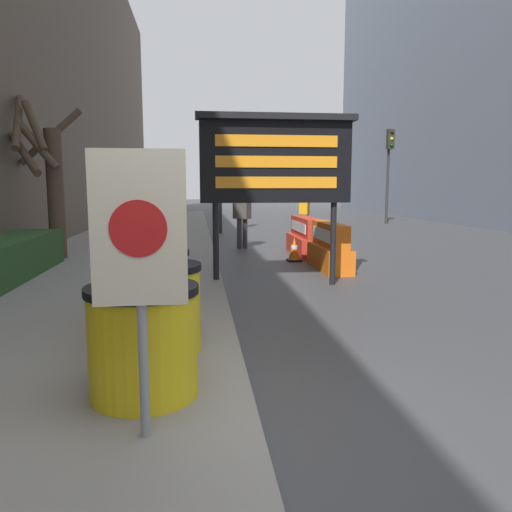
% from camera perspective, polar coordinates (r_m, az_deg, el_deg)
% --- Properties ---
extents(ground_plane, '(120.00, 120.00, 0.00)m').
position_cam_1_polar(ground_plane, '(3.41, 0.84, -21.35)').
color(ground_plane, '#3F3F42').
extents(bare_tree, '(1.36, 1.89, 3.47)m').
position_cam_1_polar(bare_tree, '(11.45, -22.69, 8.64)').
color(bare_tree, '#4C3D2D').
rests_on(bare_tree, sidewalk_left).
extents(barrel_drum_foreground, '(0.82, 0.82, 0.83)m').
position_cam_1_polar(barrel_drum_foreground, '(3.80, -12.75, -9.41)').
color(barrel_drum_foreground, yellow).
rests_on(barrel_drum_foreground, sidewalk_left).
extents(barrel_drum_middle, '(0.82, 0.82, 0.83)m').
position_cam_1_polar(barrel_drum_middle, '(4.76, -11.16, -5.80)').
color(barrel_drum_middle, yellow).
rests_on(barrel_drum_middle, sidewalk_left).
extents(barrel_drum_back, '(0.82, 0.82, 0.83)m').
position_cam_1_polar(barrel_drum_back, '(5.74, -11.67, -3.43)').
color(barrel_drum_back, yellow).
rests_on(barrel_drum_back, sidewalk_left).
extents(warning_sign, '(0.56, 0.08, 1.75)m').
position_cam_1_polar(warning_sign, '(3.00, -13.19, 0.85)').
color(warning_sign, gray).
rests_on(warning_sign, sidewalk_left).
extents(message_board, '(2.59, 0.36, 2.81)m').
position_cam_1_polar(message_board, '(8.26, 2.28, 10.85)').
color(message_board, black).
rests_on(message_board, ground_plane).
extents(jersey_barrier_orange_far, '(0.51, 1.84, 0.94)m').
position_cam_1_polar(jersey_barrier_orange_far, '(10.15, 8.39, 0.83)').
color(jersey_barrier_orange_far, orange).
rests_on(jersey_barrier_orange_far, ground_plane).
extents(jersey_barrier_red_striped, '(0.63, 2.00, 0.91)m').
position_cam_1_polar(jersey_barrier_red_striped, '(12.24, 5.75, 2.03)').
color(jersey_barrier_red_striped, red).
rests_on(jersey_barrier_red_striped, ground_plane).
extents(traffic_cone_near, '(0.31, 0.31, 0.56)m').
position_cam_1_polar(traffic_cone_near, '(14.21, 4.31, 2.35)').
color(traffic_cone_near, black).
rests_on(traffic_cone_near, ground_plane).
extents(traffic_cone_mid, '(0.36, 0.36, 0.64)m').
position_cam_1_polar(traffic_cone_mid, '(13.22, 8.26, 2.05)').
color(traffic_cone_mid, black).
rests_on(traffic_cone_mid, ground_plane).
extents(traffic_cone_far, '(0.31, 0.31, 0.55)m').
position_cam_1_polar(traffic_cone_far, '(11.13, 4.39, 0.77)').
color(traffic_cone_far, black).
rests_on(traffic_cone_far, ground_plane).
extents(traffic_light_near_curb, '(0.28, 0.44, 3.84)m').
position_cam_1_polar(traffic_light_near_curb, '(17.72, -4.14, 11.63)').
color(traffic_light_near_curb, '#2D2D30').
rests_on(traffic_light_near_curb, ground_plane).
extents(traffic_light_far_side, '(0.28, 0.45, 4.08)m').
position_cam_1_polar(traffic_light_far_side, '(22.80, 14.99, 10.99)').
color(traffic_light_far_side, '#2D2D30').
rests_on(traffic_light_far_side, ground_plane).
extents(pedestrian_worker, '(0.50, 0.47, 1.65)m').
position_cam_1_polar(pedestrian_worker, '(13.39, -1.60, 5.04)').
color(pedestrian_worker, '#333338').
rests_on(pedestrian_worker, ground_plane).
extents(pedestrian_passerby, '(0.41, 0.50, 1.64)m').
position_cam_1_polar(pedestrian_passerby, '(15.64, 5.56, 5.43)').
color(pedestrian_passerby, '#514C42').
rests_on(pedestrian_passerby, ground_plane).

